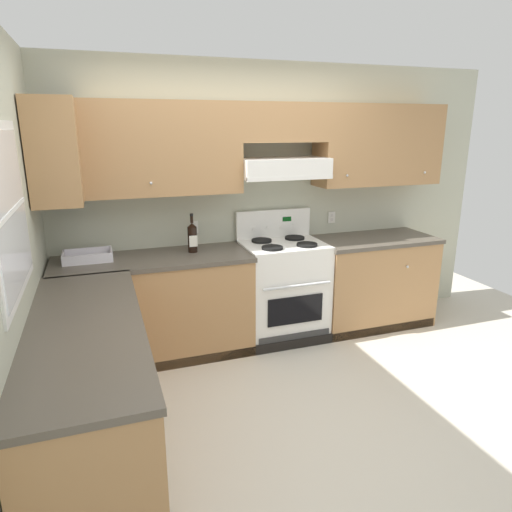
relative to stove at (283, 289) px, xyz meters
The scene contains 8 objects.
ground_plane 1.43m from the stove, 111.16° to the right, with size 7.04×7.04×0.00m, color beige.
wall_back 1.04m from the stove, 105.57° to the left, with size 4.68×0.57×2.55m.
wall_left 2.47m from the stove, 153.70° to the right, with size 0.47×4.00×2.55m.
counter_back_run 0.29m from the stove, behind, with size 3.60×0.65×0.91m.
counter_left_run 2.14m from the stove, 143.93° to the right, with size 0.63×1.91×0.91m.
stove is the anchor object (origin of this frame).
wine_bottle 1.02m from the stove, behind, with size 0.08×0.08×0.34m.
bowl 1.78m from the stove, behind, with size 0.39×0.26×0.08m.
Camera 1 is at (-1.11, -2.56, 1.98)m, focal length 32.16 mm.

